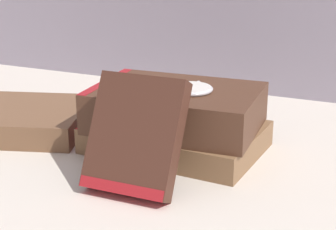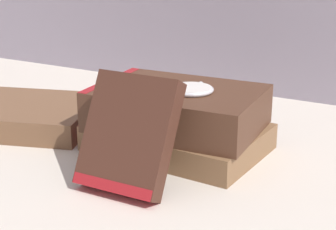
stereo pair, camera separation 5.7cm
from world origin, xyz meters
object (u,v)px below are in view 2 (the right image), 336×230
book_flat_top (174,107)px  pocket_watch (191,89)px  book_side_left (14,114)px  book_leaning_front (128,139)px  book_flat_bottom (174,136)px  reading_glasses (176,106)px

book_flat_top → pocket_watch: pocket_watch is taller
book_side_left → book_leaning_front: bearing=-37.9°
book_flat_bottom → book_flat_top: (0.00, -0.01, 0.04)m
book_side_left → pocket_watch: size_ratio=4.44×
book_flat_top → reading_glasses: (-0.08, 0.16, -0.06)m
book_side_left → reading_glasses: size_ratio=2.21×
book_flat_top → book_leaning_front: bearing=-89.6°
book_flat_bottom → book_side_left: same height
book_flat_bottom → book_side_left: bearing=-169.5°
book_flat_bottom → pocket_watch: bearing=-14.9°
book_side_left → reading_glasses: book_side_left is taller
book_flat_top → book_flat_bottom: bearing=107.3°
book_side_left → book_leaning_front: 0.28m
book_flat_top → book_side_left: bearing=-177.6°
reading_glasses → book_flat_top: bearing=-45.5°
book_flat_top → reading_glasses: book_flat_top is taller
book_flat_top → pocket_watch: size_ratio=3.66×
book_flat_bottom → book_leaning_front: 0.13m
book_side_left → reading_glasses: (0.17, 0.19, -0.02)m
book_side_left → pocket_watch: (0.28, 0.02, 0.07)m
book_leaning_front → book_flat_bottom: bearing=94.4°
book_leaning_front → pocket_watch: bearing=80.9°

